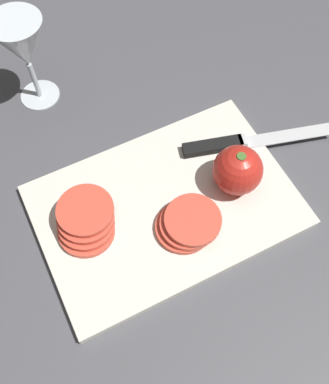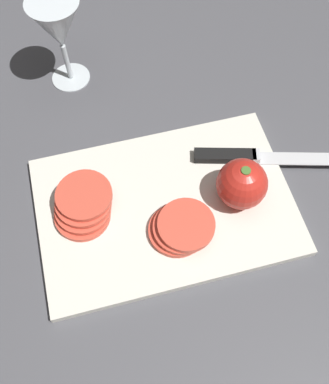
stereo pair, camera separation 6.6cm
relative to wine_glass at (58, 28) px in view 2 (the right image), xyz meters
name	(u,v)px [view 2 (the right image)]	position (x,y,z in m)	size (l,w,h in m)	color
ground_plane	(127,217)	(0.04, -0.30, -0.11)	(3.00, 3.00, 0.00)	#4C4C51
cutting_board	(164,203)	(0.10, -0.30, -0.11)	(0.39, 0.26, 0.01)	silver
wine_glass	(58,28)	(0.00, 0.00, 0.00)	(0.09, 0.09, 0.16)	silver
whole_tomato	(242,184)	(0.21, -0.32, -0.06)	(0.08, 0.08, 0.08)	red
knife	(242,156)	(0.24, -0.25, -0.09)	(0.25, 0.09, 0.01)	silver
tomato_slice_stack_near	(83,205)	(-0.02, -0.28, -0.08)	(0.09, 0.10, 0.04)	#DB4C38
tomato_slice_stack_far	(181,228)	(0.11, -0.35, -0.09)	(0.10, 0.09, 0.03)	#DB4C38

